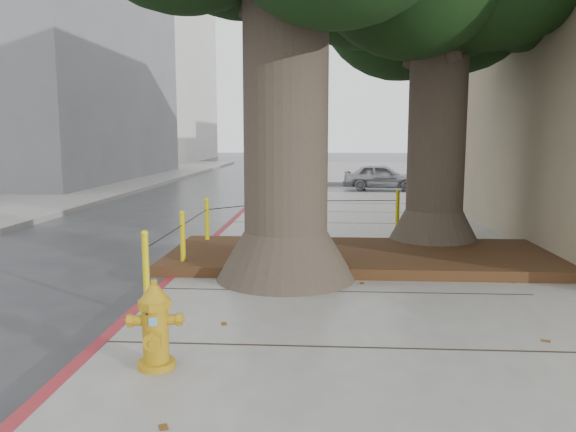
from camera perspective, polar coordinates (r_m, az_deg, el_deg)
name	(u,v)px	position (r m, az deg, el deg)	size (l,w,h in m)	color
ground	(298,361)	(5.76, 1.01, -14.47)	(140.00, 140.00, 0.00)	#28282B
sidewalk_far	(416,171)	(35.84, 12.90, 4.51)	(16.00, 20.00, 0.15)	slate
curb_red	(169,284)	(8.40, -12.04, -6.79)	(0.14, 26.00, 0.16)	maroon
planter_bed	(362,256)	(9.44, 7.58, -4.06)	(6.40, 2.60, 0.16)	black
building_far_grey	(12,58)	(31.50, -26.21, 14.22)	(12.00, 16.00, 12.00)	slate
building_far_white	(131,76)	(53.44, -15.66, 13.51)	(12.00, 18.00, 15.00)	silver
bollard_ring	(260,225)	(9.87, -2.85, -0.91)	(3.79, 5.39, 0.95)	#CEBA0B
fire_hydrant	(155,325)	(5.21, -13.35, -10.75)	(0.43, 0.40, 0.81)	#B78812
car_silver	(382,177)	(23.65, 9.49, 3.95)	(1.27, 3.14, 1.07)	#A1A1A6
car_dark	(87,174)	(26.56, -19.74, 4.04)	(1.51, 3.72, 1.08)	black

